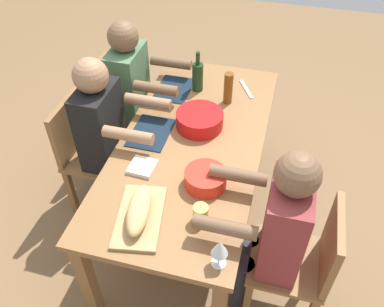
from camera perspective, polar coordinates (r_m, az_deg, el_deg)
The scene contains 20 objects.
ground_plane at distance 2.98m, azimuth -0.00°, elevation -8.87°, with size 8.00×8.00×0.00m, color brown.
dining_table at distance 2.50m, azimuth -0.00°, elevation 0.38°, with size 1.79×0.85×0.74m.
chair_far_center at distance 2.85m, azimuth -14.62°, elevation 0.49°, with size 0.40×0.40×0.85m.
diner_far_center at distance 2.64m, azimuth -11.88°, elevation 3.24°, with size 0.41×0.53×1.20m.
chair_near_left at distance 2.28m, azimuth 15.55°, elevation -14.29°, with size 0.40×0.40×0.85m.
diner_near_left at distance 2.09m, azimuth 11.63°, elevation -10.27°, with size 0.41×0.53×1.20m.
chair_far_right at distance 3.18m, azimuth -10.80°, elevation 6.29°, with size 0.40×0.40×0.85m.
diner_far_right at distance 2.99m, azimuth -8.08°, elevation 9.10°, with size 0.41×0.53×1.20m.
serving_bowl_fruit at distance 2.51m, azimuth 1.07°, elevation 4.90°, with size 0.29×0.29×0.10m.
serving_bowl_pasta at distance 2.15m, azimuth 1.92°, elevation -3.44°, with size 0.23×0.23×0.09m.
cutting_board at distance 2.04m, azimuth -7.36°, elevation -8.83°, with size 0.40×0.22×0.02m, color tan.
bread_loaf at distance 2.00m, azimuth -7.50°, elevation -7.86°, with size 0.32×0.11×0.09m, color tan.
wine_bottle at distance 2.81m, azimuth 0.81°, elevation 10.86°, with size 0.08×0.08×0.29m.
beer_bottle at distance 2.70m, azimuth 5.14°, elevation 9.14°, with size 0.06×0.06×0.22m, color brown.
wine_glass at distance 1.80m, azimuth 3.94°, elevation -13.24°, with size 0.08×0.08×0.17m.
placemat_far_center at distance 2.51m, azimuth -5.83°, elevation 2.97°, with size 0.32×0.23×0.01m, color #142333.
cup_near_left at distance 1.99m, azimuth 1.22°, elevation -8.52°, with size 0.08×0.08×0.10m, color gold.
placemat_far_right at distance 2.88m, azimuth -2.56°, elevation 9.08°, with size 0.32×0.23×0.01m, color #142333.
carving_knife at distance 2.89m, azimuth 7.65°, elevation 8.99°, with size 0.23×0.02×0.01m, color silver.
napkin_stack at distance 2.27m, azimuth -7.02°, elevation -1.88°, with size 0.14×0.14×0.02m, color white.
Camera 1 is at (-1.78, -0.48, 2.35)m, focal length 37.81 mm.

